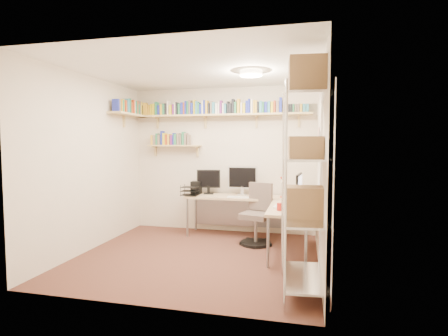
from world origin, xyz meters
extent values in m
plane|color=#44251D|center=(0.00, 0.00, 0.00)|extent=(3.20, 3.20, 0.00)
cube|color=beige|center=(0.00, 1.50, 1.25)|extent=(3.20, 0.04, 2.50)
cube|color=beige|center=(-1.60, 0.00, 1.25)|extent=(0.04, 3.00, 2.50)
cube|color=beige|center=(1.60, 0.00, 1.25)|extent=(0.04, 3.00, 2.50)
cube|color=beige|center=(0.00, -1.50, 1.25)|extent=(3.20, 0.04, 2.50)
cube|color=white|center=(0.00, 0.00, 2.50)|extent=(3.20, 3.00, 0.04)
cube|color=silver|center=(1.59, 0.55, 1.55)|extent=(0.01, 0.30, 0.42)
cube|color=silver|center=(1.59, 0.15, 1.50)|extent=(0.01, 0.28, 0.38)
cylinder|color=#FFEAC6|center=(0.70, 0.20, 2.46)|extent=(0.30, 0.30, 0.06)
cube|color=#DDC27C|center=(0.00, 1.38, 2.02)|extent=(3.05, 0.25, 0.03)
cube|color=#DDC27C|center=(-1.48, 0.95, 2.02)|extent=(0.25, 1.00, 0.03)
cube|color=#DDC27C|center=(-0.85, 1.40, 1.50)|extent=(0.95, 0.20, 0.02)
cube|color=#DDC27C|center=(-1.20, 1.44, 1.95)|extent=(0.03, 0.20, 0.20)
cube|color=#DDC27C|center=(-0.30, 1.44, 1.95)|extent=(0.03, 0.20, 0.20)
cube|color=#DDC27C|center=(0.60, 1.44, 1.95)|extent=(0.03, 0.20, 0.20)
cube|color=#DDC27C|center=(1.30, 1.44, 1.95)|extent=(0.03, 0.20, 0.20)
cube|color=black|center=(-1.47, 1.38, 2.13)|extent=(0.02, 0.14, 0.19)
cube|color=white|center=(-1.44, 1.38, 2.14)|extent=(0.02, 0.13, 0.20)
cube|color=gold|center=(-1.39, 1.38, 2.15)|extent=(0.04, 0.12, 0.22)
cube|color=gold|center=(-1.34, 1.38, 2.13)|extent=(0.04, 0.12, 0.19)
cube|color=gold|center=(-1.30, 1.38, 2.12)|extent=(0.03, 0.12, 0.18)
cube|color=gold|center=(-1.26, 1.38, 2.13)|extent=(0.03, 0.13, 0.20)
cube|color=gold|center=(-1.21, 1.38, 2.14)|extent=(0.04, 0.13, 0.20)
cube|color=#2B8152|center=(-1.17, 1.38, 2.15)|extent=(0.04, 0.12, 0.23)
cube|color=#202BA5|center=(-1.11, 1.38, 2.12)|extent=(0.04, 0.12, 0.17)
cube|color=gold|center=(-1.07, 1.38, 2.13)|extent=(0.04, 0.13, 0.19)
cube|color=#2B8152|center=(-1.02, 1.38, 2.14)|extent=(0.04, 0.11, 0.20)
cube|color=black|center=(-0.98, 1.38, 2.14)|extent=(0.04, 0.13, 0.20)
cube|color=white|center=(-0.94, 1.38, 2.16)|extent=(0.02, 0.15, 0.25)
cube|color=gold|center=(-0.89, 1.38, 2.12)|extent=(0.04, 0.12, 0.18)
cube|color=#6C1E73|center=(-0.84, 1.38, 2.13)|extent=(0.03, 0.13, 0.18)
cube|color=white|center=(-0.81, 1.38, 2.14)|extent=(0.03, 0.11, 0.21)
cube|color=black|center=(-0.78, 1.38, 2.14)|extent=(0.03, 0.14, 0.22)
cube|color=#2B8152|center=(-0.73, 1.38, 2.13)|extent=(0.04, 0.11, 0.19)
cube|color=#202BA5|center=(-0.68, 1.38, 2.14)|extent=(0.04, 0.14, 0.21)
cube|color=#B73D18|center=(-0.64, 1.38, 2.14)|extent=(0.02, 0.13, 0.21)
cube|color=#202BA5|center=(-0.61, 1.38, 2.15)|extent=(0.02, 0.15, 0.23)
cube|color=#2B8152|center=(-0.57, 1.38, 2.15)|extent=(0.02, 0.15, 0.23)
cube|color=#7B6759|center=(-0.54, 1.38, 2.16)|extent=(0.03, 0.14, 0.25)
cube|color=#202BA5|center=(-0.50, 1.38, 2.13)|extent=(0.04, 0.13, 0.20)
cube|color=gold|center=(-0.46, 1.38, 2.16)|extent=(0.03, 0.12, 0.25)
cube|color=teal|center=(-0.42, 1.38, 2.15)|extent=(0.03, 0.15, 0.22)
cube|color=#2B8152|center=(-0.38, 1.38, 2.13)|extent=(0.03, 0.14, 0.20)
cube|color=#202BA5|center=(-0.35, 1.38, 2.12)|extent=(0.03, 0.11, 0.17)
cube|color=white|center=(-0.31, 1.38, 2.15)|extent=(0.03, 0.12, 0.23)
cube|color=#202BA5|center=(-0.28, 1.38, 2.16)|extent=(0.03, 0.14, 0.24)
cube|color=gold|center=(-0.24, 1.38, 2.15)|extent=(0.04, 0.13, 0.23)
cube|color=black|center=(-0.20, 1.38, 2.13)|extent=(0.03, 0.13, 0.19)
cube|color=#7B6759|center=(-0.16, 1.38, 2.15)|extent=(0.03, 0.13, 0.22)
cube|color=teal|center=(-0.11, 1.38, 2.13)|extent=(0.04, 0.14, 0.20)
cube|color=white|center=(-0.06, 1.38, 2.13)|extent=(0.04, 0.12, 0.18)
cube|color=white|center=(-0.02, 1.38, 2.14)|extent=(0.02, 0.11, 0.21)
cube|color=#6C1E73|center=(0.01, 1.38, 2.15)|extent=(0.03, 0.12, 0.23)
cube|color=white|center=(0.05, 1.38, 2.13)|extent=(0.03, 0.12, 0.18)
cube|color=teal|center=(0.09, 1.38, 2.12)|extent=(0.04, 0.14, 0.17)
cube|color=black|center=(0.13, 1.38, 2.14)|extent=(0.03, 0.13, 0.21)
cube|color=black|center=(0.17, 1.38, 2.12)|extent=(0.04, 0.13, 0.18)
cube|color=black|center=(0.22, 1.38, 2.16)|extent=(0.04, 0.13, 0.25)
cube|color=#2B8152|center=(0.26, 1.38, 2.13)|extent=(0.03, 0.12, 0.20)
cube|color=gold|center=(0.31, 1.38, 2.16)|extent=(0.04, 0.11, 0.25)
cube|color=white|center=(0.37, 1.38, 2.13)|extent=(0.03, 0.11, 0.18)
cube|color=gold|center=(0.41, 1.38, 2.12)|extent=(0.04, 0.15, 0.17)
cube|color=#202BA5|center=(0.46, 1.38, 2.14)|extent=(0.04, 0.15, 0.21)
cube|color=#202BA5|center=(0.49, 1.38, 2.16)|extent=(0.03, 0.14, 0.24)
cube|color=white|center=(0.54, 1.38, 2.15)|extent=(0.03, 0.14, 0.24)
cube|color=gold|center=(0.58, 1.38, 2.14)|extent=(0.03, 0.14, 0.22)
cube|color=gold|center=(0.61, 1.38, 2.14)|extent=(0.03, 0.14, 0.21)
cube|color=black|center=(0.64, 1.38, 2.13)|extent=(0.03, 0.11, 0.19)
cube|color=teal|center=(0.69, 1.38, 2.13)|extent=(0.04, 0.13, 0.20)
cube|color=#2B8152|center=(0.73, 1.38, 2.13)|extent=(0.02, 0.14, 0.19)
cube|color=#202BA5|center=(0.77, 1.38, 2.13)|extent=(0.04, 0.12, 0.19)
cube|color=teal|center=(0.82, 1.38, 2.13)|extent=(0.04, 0.12, 0.19)
cube|color=gold|center=(0.87, 1.38, 2.13)|extent=(0.04, 0.12, 0.18)
cube|color=#B73D18|center=(0.91, 1.38, 2.14)|extent=(0.03, 0.12, 0.20)
cube|color=#7B6759|center=(0.96, 1.38, 2.13)|extent=(0.04, 0.14, 0.19)
cube|color=#202BA5|center=(1.01, 1.38, 2.16)|extent=(0.04, 0.14, 0.25)
cube|color=black|center=(1.06, 1.38, 2.12)|extent=(0.03, 0.13, 0.18)
cube|color=gold|center=(1.11, 1.38, 2.12)|extent=(0.04, 0.13, 0.18)
cube|color=black|center=(1.15, 1.38, 2.15)|extent=(0.02, 0.13, 0.22)
cube|color=black|center=(1.18, 1.38, 2.13)|extent=(0.03, 0.12, 0.18)
cube|color=#2B8152|center=(1.22, 1.38, 2.15)|extent=(0.02, 0.14, 0.23)
cube|color=#7B6759|center=(1.25, 1.38, 2.13)|extent=(0.03, 0.13, 0.20)
cube|color=#7B6759|center=(1.29, 1.38, 2.14)|extent=(0.03, 0.12, 0.20)
cube|color=gold|center=(1.34, 1.38, 2.12)|extent=(0.03, 0.11, 0.18)
cube|color=teal|center=(1.39, 1.38, 2.14)|extent=(0.04, 0.13, 0.21)
cube|color=teal|center=(1.44, 1.38, 2.13)|extent=(0.04, 0.14, 0.19)
cube|color=#202BA5|center=(-1.48, 0.52, 2.13)|extent=(0.11, 0.03, 0.19)
cube|color=#7B6759|center=(-1.48, 0.56, 2.13)|extent=(0.11, 0.03, 0.19)
cube|color=gold|center=(-1.48, 0.60, 2.13)|extent=(0.14, 0.02, 0.19)
cube|color=#2B8152|center=(-1.48, 0.64, 2.13)|extent=(0.15, 0.04, 0.19)
cube|color=gold|center=(-1.48, 0.67, 2.14)|extent=(0.12, 0.03, 0.21)
cube|color=#B73D18|center=(-1.48, 0.72, 2.13)|extent=(0.14, 0.04, 0.20)
cube|color=#7B6759|center=(-1.48, 0.76, 2.13)|extent=(0.12, 0.02, 0.19)
cube|color=teal|center=(-1.48, 0.80, 2.14)|extent=(0.15, 0.04, 0.22)
cube|color=teal|center=(-1.48, 0.84, 2.15)|extent=(0.11, 0.04, 0.24)
cube|color=#2B8152|center=(-1.48, 0.88, 2.16)|extent=(0.13, 0.02, 0.24)
cube|color=#B73D18|center=(-1.48, 0.93, 2.13)|extent=(0.13, 0.04, 0.19)
cube|color=#B73D18|center=(-1.48, 0.98, 2.15)|extent=(0.15, 0.04, 0.23)
cube|color=white|center=(-1.48, 1.04, 2.15)|extent=(0.12, 0.04, 0.23)
cube|color=#2B8152|center=(-1.48, 1.08, 2.15)|extent=(0.15, 0.03, 0.22)
cube|color=#B73D18|center=(-1.48, 1.12, 2.15)|extent=(0.14, 0.03, 0.23)
cube|color=teal|center=(-1.48, 1.16, 2.13)|extent=(0.12, 0.02, 0.19)
cube|color=#2B8152|center=(-1.48, 1.18, 2.12)|extent=(0.14, 0.03, 0.17)
cube|color=#7B6759|center=(-1.48, 1.23, 2.16)|extent=(0.14, 0.04, 0.24)
cube|color=gold|center=(-1.48, 1.28, 2.15)|extent=(0.13, 0.04, 0.24)
cube|color=black|center=(-1.48, 1.32, 2.12)|extent=(0.14, 0.04, 0.18)
cube|color=#7B6759|center=(-1.48, 1.37, 2.12)|extent=(0.15, 0.03, 0.17)
cube|color=gold|center=(-1.26, 1.40, 1.60)|extent=(0.04, 0.14, 0.18)
cube|color=#7B6759|center=(-1.22, 1.40, 1.60)|extent=(0.04, 0.14, 0.17)
cube|color=#2B8152|center=(-1.17, 1.40, 1.61)|extent=(0.02, 0.14, 0.20)
cube|color=#7B6759|center=(-1.13, 1.40, 1.60)|extent=(0.04, 0.11, 0.18)
cube|color=#202BA5|center=(-1.08, 1.40, 1.64)|extent=(0.04, 0.11, 0.25)
cube|color=gold|center=(-1.03, 1.40, 1.62)|extent=(0.04, 0.13, 0.21)
cube|color=#B73D18|center=(-0.99, 1.40, 1.60)|extent=(0.04, 0.12, 0.18)
cube|color=gold|center=(-0.94, 1.40, 1.61)|extent=(0.03, 0.15, 0.19)
cube|color=#6C1E73|center=(-0.90, 1.40, 1.60)|extent=(0.04, 0.11, 0.17)
cube|color=#202BA5|center=(-0.85, 1.40, 1.62)|extent=(0.02, 0.12, 0.21)
cube|color=#2B8152|center=(-0.82, 1.40, 1.61)|extent=(0.04, 0.14, 0.19)
cube|color=#7B6759|center=(-0.77, 1.40, 1.62)|extent=(0.04, 0.12, 0.21)
cube|color=#7B6759|center=(-0.72, 1.40, 1.61)|extent=(0.03, 0.12, 0.19)
cube|color=#2B8152|center=(-0.68, 1.40, 1.63)|extent=(0.04, 0.11, 0.23)
cube|color=#7B6759|center=(-0.63, 1.40, 1.62)|extent=(0.03, 0.15, 0.21)
cube|color=#7B6759|center=(-0.58, 1.40, 1.60)|extent=(0.03, 0.11, 0.18)
cube|color=#D2B388|center=(0.35, 1.18, 0.65)|extent=(1.72, 0.54, 0.04)
cube|color=#D2B388|center=(1.21, 0.34, 0.65)|extent=(0.54, 1.18, 0.04)
cylinder|color=gray|center=(-0.47, 0.95, 0.32)|extent=(0.04, 0.04, 0.64)
cylinder|color=gray|center=(-0.47, 1.41, 0.32)|extent=(0.04, 0.04, 0.64)
cylinder|color=gray|center=(1.44, 1.41, 0.32)|extent=(0.04, 0.04, 0.64)
cylinder|color=gray|center=(0.99, -0.21, 0.32)|extent=(0.04, 0.04, 0.64)
cylinder|color=gray|center=(1.44, -0.21, 0.32)|extent=(0.04, 0.04, 0.64)
cube|color=gray|center=(0.35, 1.42, 0.36)|extent=(1.63, 0.02, 0.50)
cube|color=silver|center=(0.40, 1.29, 0.97)|extent=(0.50, 0.03, 0.38)
cube|color=black|center=(0.40, 1.27, 0.97)|extent=(0.45, 0.00, 0.33)
cube|color=black|center=(-0.19, 1.29, 0.93)|extent=(0.40, 0.03, 0.31)
cube|color=black|center=(1.34, 0.38, 0.95)|extent=(0.03, 0.53, 0.34)
cube|color=silver|center=(1.32, 0.38, 0.95)|extent=(0.00, 0.47, 0.30)
cube|color=white|center=(0.40, 1.02, 0.68)|extent=(0.38, 0.12, 0.01)
cube|color=white|center=(1.08, 0.38, 0.68)|extent=(0.12, 0.36, 0.01)
cylinder|color=red|center=(1.08, 1.18, 0.68)|extent=(0.09, 0.09, 0.02)
cylinder|color=red|center=(1.08, 1.18, 0.82)|extent=(0.02, 0.02, 0.25)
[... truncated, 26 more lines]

